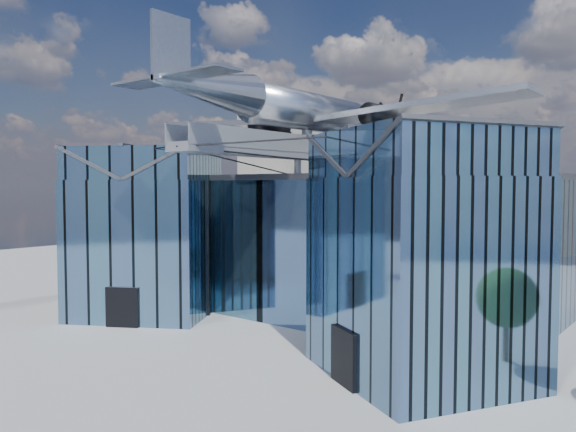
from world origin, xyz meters
The scene contains 4 objects.
ground_plane centered at (0.00, 0.00, 0.00)m, with size 120.00×120.00×0.00m, color gray.
museum centered at (0.00, 5.82, 5.54)m, with size 32.88×24.50×17.60m.
bg_towers centered at (1.45, 50.49, 10.01)m, with size 77.00×24.50×26.00m.
tree_side_w centered at (-29.83, 12.84, 3.18)m, with size 3.72×3.72×4.70m.
Camera 1 is at (22.21, -25.71, 9.06)m, focal length 35.00 mm.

